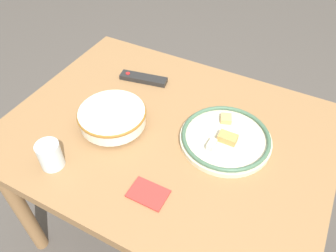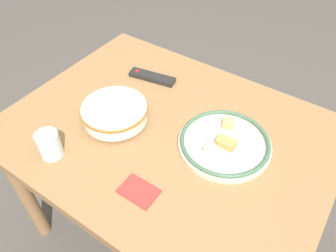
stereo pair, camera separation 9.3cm
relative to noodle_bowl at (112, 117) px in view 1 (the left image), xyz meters
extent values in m
plane|color=#4C4742|center=(0.18, 0.07, -0.75)|extent=(8.00, 8.00, 0.00)
cube|color=olive|center=(0.18, 0.07, -0.06)|extent=(1.15, 0.87, 0.04)
cylinder|color=olive|center=(-0.32, -0.30, -0.42)|extent=(0.06, 0.06, 0.67)
cylinder|color=olive|center=(-0.32, 0.43, -0.42)|extent=(0.06, 0.06, 0.67)
cylinder|color=olive|center=(0.69, 0.43, -0.42)|extent=(0.06, 0.06, 0.67)
cylinder|color=silver|center=(0.00, 0.00, -0.03)|extent=(0.11, 0.11, 0.01)
cylinder|color=silver|center=(0.00, 0.00, 0.00)|extent=(0.24, 0.24, 0.06)
cylinder|color=#C67A33|center=(0.00, 0.00, 0.00)|extent=(0.21, 0.21, 0.05)
torus|color=#936023|center=(0.00, 0.00, 0.02)|extent=(0.24, 0.24, 0.01)
cylinder|color=beige|center=(0.39, 0.11, -0.03)|extent=(0.32, 0.32, 0.02)
torus|color=#42664C|center=(0.39, 0.11, -0.02)|extent=(0.30, 0.30, 0.01)
cube|color=tan|center=(0.36, 0.19, -0.01)|extent=(0.05, 0.05, 0.02)
cube|color=tan|center=(0.40, 0.10, -0.01)|extent=(0.06, 0.04, 0.02)
cube|color=silver|center=(0.36, 0.05, -0.01)|extent=(0.02, 0.04, 0.02)
cube|color=black|center=(-0.04, 0.28, -0.03)|extent=(0.20, 0.08, 0.02)
cylinder|color=red|center=(-0.11, 0.27, -0.02)|extent=(0.02, 0.02, 0.00)
cylinder|color=silver|center=(-0.07, -0.24, 0.01)|extent=(0.07, 0.07, 0.09)
cube|color=#B2332D|center=(0.26, -0.20, -0.04)|extent=(0.12, 0.08, 0.01)
camera|label=1|loc=(0.57, -0.66, 0.80)|focal=35.00mm
camera|label=2|loc=(0.65, -0.61, 0.80)|focal=35.00mm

